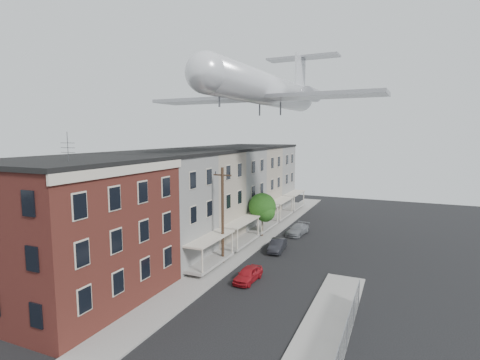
{
  "coord_description": "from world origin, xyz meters",
  "views": [
    {
      "loc": [
        9.38,
        -12.25,
        12.01
      ],
      "look_at": [
        0.68,
        7.65,
        9.33
      ],
      "focal_mm": 28.0,
      "sensor_mm": 36.0,
      "label": 1
    }
  ],
  "objects_px": {
    "utility_pole": "(223,214)",
    "car_mid": "(277,245)",
    "street_tree": "(263,208)",
    "car_far": "(298,230)",
    "car_near": "(248,274)",
    "airplane": "(269,90)"
  },
  "relations": [
    {
      "from": "car_far",
      "to": "airplane",
      "type": "bearing_deg",
      "value": -104.68
    },
    {
      "from": "street_tree",
      "to": "car_far",
      "type": "distance_m",
      "value": 5.21
    },
    {
      "from": "utility_pole",
      "to": "street_tree",
      "type": "relative_size",
      "value": 1.73
    },
    {
      "from": "car_mid",
      "to": "utility_pole",
      "type": "bearing_deg",
      "value": -128.18
    },
    {
      "from": "utility_pole",
      "to": "street_tree",
      "type": "xyz_separation_m",
      "value": [
        0.33,
        9.92,
        -1.22
      ]
    },
    {
      "from": "utility_pole",
      "to": "car_near",
      "type": "relative_size",
      "value": 2.55
    },
    {
      "from": "car_mid",
      "to": "car_far",
      "type": "xyz_separation_m",
      "value": [
        0.26,
        7.07,
        -0.01
      ]
    },
    {
      "from": "car_far",
      "to": "utility_pole",
      "type": "bearing_deg",
      "value": -99.66
    },
    {
      "from": "car_near",
      "to": "street_tree",
      "type": "bearing_deg",
      "value": 107.75
    },
    {
      "from": "car_near",
      "to": "car_mid",
      "type": "xyz_separation_m",
      "value": [
        -0.26,
        8.56,
        0.02
      ]
    },
    {
      "from": "street_tree",
      "to": "car_far",
      "type": "height_order",
      "value": "street_tree"
    },
    {
      "from": "street_tree",
      "to": "car_far",
      "type": "bearing_deg",
      "value": 37.52
    },
    {
      "from": "car_near",
      "to": "car_far",
      "type": "bearing_deg",
      "value": 92.76
    },
    {
      "from": "utility_pole",
      "to": "car_mid",
      "type": "height_order",
      "value": "utility_pole"
    },
    {
      "from": "street_tree",
      "to": "car_near",
      "type": "distance_m",
      "value": 13.73
    },
    {
      "from": "car_far",
      "to": "airplane",
      "type": "distance_m",
      "value": 16.89
    },
    {
      "from": "utility_pole",
      "to": "street_tree",
      "type": "height_order",
      "value": "utility_pole"
    },
    {
      "from": "utility_pole",
      "to": "car_far",
      "type": "relative_size",
      "value": 2.12
    },
    {
      "from": "car_mid",
      "to": "airplane",
      "type": "xyz_separation_m",
      "value": [
        -1.78,
        1.97,
        15.96
      ]
    },
    {
      "from": "street_tree",
      "to": "car_near",
      "type": "bearing_deg",
      "value": -75.01
    },
    {
      "from": "airplane",
      "to": "utility_pole",
      "type": "bearing_deg",
      "value": -103.21
    },
    {
      "from": "airplane",
      "to": "car_far",
      "type": "bearing_deg",
      "value": 68.19
    }
  ]
}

